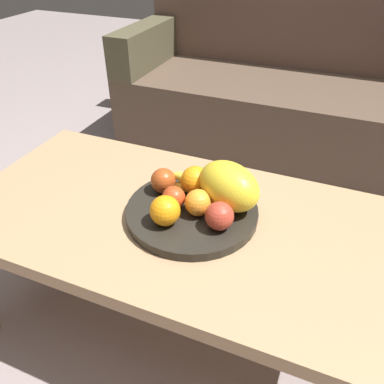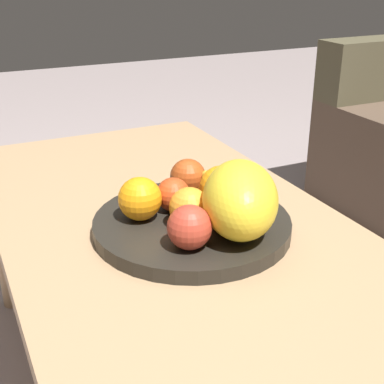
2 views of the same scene
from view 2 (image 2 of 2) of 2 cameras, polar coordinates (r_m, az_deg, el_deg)
coffee_table at (r=1.00m, az=-2.18°, el=-5.51°), size 1.15×0.60×0.45m
fruit_bowl at (r=0.94m, az=0.00°, el=-3.50°), size 0.35×0.35×0.03m
melon_large_front at (r=0.86m, az=5.16°, el=-0.79°), size 0.21×0.19×0.12m
orange_front at (r=0.96m, az=3.14°, el=0.51°), size 0.08×0.08×0.08m
orange_left at (r=0.89m, az=-0.53°, el=-1.70°), size 0.07×0.07×0.07m
orange_right at (r=0.92m, az=-5.58°, el=-0.72°), size 0.08×0.08×0.08m
apple_front at (r=1.02m, az=-0.44°, el=1.65°), size 0.07×0.07×0.07m
apple_left at (r=0.82m, az=-0.26°, el=-3.79°), size 0.07×0.07×0.07m
apple_right at (r=0.95m, az=-1.80°, el=-0.22°), size 0.06×0.06×0.06m
banana_bunch at (r=0.95m, az=3.29°, el=-0.59°), size 0.17×0.06×0.06m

